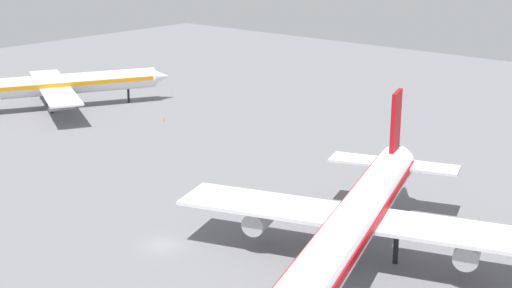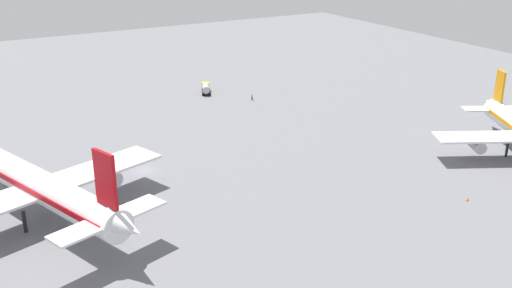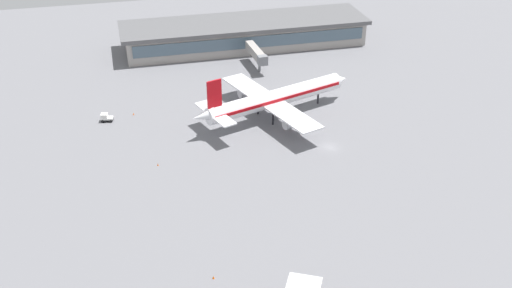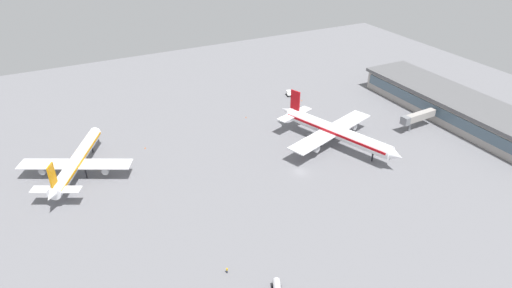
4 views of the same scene
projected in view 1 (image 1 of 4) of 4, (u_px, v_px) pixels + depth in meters
The scene contains 5 objects.
ground at pixel (163, 245), 86.03m from camera, with size 288.00×288.00×0.00m, color slate.
airplane_at_gate at pixel (61, 84), 148.86m from camera, with size 41.59×34.64×13.70m.
airplane_taxiing at pixel (357, 219), 78.63m from camera, with size 50.55×41.53×15.85m.
safety_cone_near_gate at pixel (164, 120), 140.13m from camera, with size 0.44×0.44×0.60m, color #EA590C.
safety_cone_mid_apron at pixel (377, 158), 117.41m from camera, with size 0.44×0.44×0.60m, color #EA590C.
Camera 1 is at (-52.95, -59.65, 36.03)m, focal length 51.58 mm.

